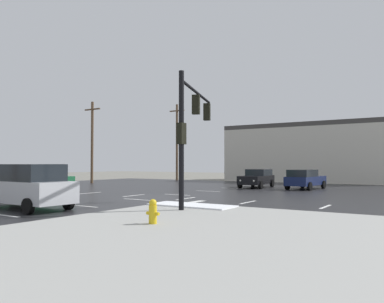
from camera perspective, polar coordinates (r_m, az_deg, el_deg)
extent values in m
plane|color=slate|center=(23.94, -5.00, -6.78)|extent=(120.00, 120.00, 0.00)
cube|color=#232326|center=(23.93, -5.00, -6.76)|extent=(44.00, 44.00, 0.02)
cube|color=#9E9E99|center=(7.61, 12.33, -17.04)|extent=(18.00, 18.00, 0.14)
cube|color=white|center=(17.79, -0.07, -7.96)|extent=(4.00, 1.60, 0.06)
cube|color=silver|center=(17.18, -26.07, -8.49)|extent=(2.00, 0.15, 0.01)
cube|color=silver|center=(19.55, -15.91, -7.77)|extent=(2.00, 0.15, 0.01)
cube|color=silver|center=(22.39, -8.15, -7.06)|extent=(2.00, 0.15, 0.01)
cube|color=silver|center=(25.54, -2.24, -6.42)|extent=(2.00, 0.15, 0.01)
cube|color=silver|center=(28.90, 2.33, -5.89)|extent=(2.00, 0.15, 0.01)
cube|color=silver|center=(32.41, 5.92, -5.44)|extent=(2.00, 0.15, 0.01)
cube|color=silver|center=(36.02, 8.80, -5.06)|extent=(2.00, 0.15, 0.01)
cube|color=silver|center=(39.71, 11.14, -4.75)|extent=(2.00, 0.15, 0.01)
cube|color=silver|center=(34.30, -23.92, -5.09)|extent=(0.15, 2.00, 0.01)
cube|color=silver|center=(31.05, -19.84, -5.50)|extent=(0.15, 2.00, 0.01)
cube|color=silver|center=(27.99, -14.82, -5.96)|extent=(0.15, 2.00, 0.01)
cube|color=silver|center=(25.20, -8.62, -6.47)|extent=(0.15, 2.00, 0.01)
cube|color=silver|center=(22.77, -0.98, -6.99)|extent=(0.15, 2.00, 0.01)
cube|color=silver|center=(20.83, 8.30, -7.45)|extent=(0.15, 2.00, 0.01)
cube|color=silver|center=(19.53, 19.15, -7.75)|extent=(0.15, 2.00, 0.01)
cube|color=silver|center=(18.66, -3.98, -8.13)|extent=(0.45, 7.00, 0.01)
cylinder|color=black|center=(16.17, -1.59, 1.72)|extent=(0.22, 0.22, 5.86)
cylinder|color=black|center=(19.42, 0.79, 8.65)|extent=(2.12, 5.79, 0.14)
cube|color=black|center=(19.02, 0.59, 6.96)|extent=(0.43, 0.38, 0.95)
sphere|color=yellow|center=(19.22, 0.69, 7.73)|extent=(0.20, 0.20, 0.20)
cube|color=black|center=(21.67, 2.22, 5.88)|extent=(0.43, 0.38, 0.95)
sphere|color=yellow|center=(21.86, 2.30, 6.57)|extent=(0.20, 0.20, 0.20)
cube|color=black|center=(16.19, -1.59, 2.67)|extent=(0.28, 0.36, 0.90)
cylinder|color=gold|center=(12.61, -5.83, -9.25)|extent=(0.26, 0.26, 0.60)
sphere|color=gold|center=(12.57, -5.82, -7.58)|extent=(0.25, 0.25, 0.25)
cylinder|color=gold|center=(12.72, -6.47, -9.05)|extent=(0.12, 0.11, 0.11)
cylinder|color=gold|center=(12.50, -5.17, -9.18)|extent=(0.12, 0.11, 0.11)
cube|color=beige|center=(46.71, 17.48, -0.54)|extent=(18.95, 8.00, 6.10)
cube|color=#3F3D3A|center=(46.90, 17.44, 3.50)|extent=(18.95, 8.00, 0.50)
cube|color=#B7BABF|center=(18.95, -23.18, -5.45)|extent=(4.88, 2.16, 0.95)
cube|color=black|center=(18.91, -23.15, -2.88)|extent=(3.44, 1.94, 0.75)
cylinder|color=black|center=(20.88, -23.27, -6.41)|extent=(0.67, 0.25, 0.66)
cylinder|color=black|center=(17.09, -23.12, -7.46)|extent=(0.67, 0.25, 0.66)
cylinder|color=black|center=(18.19, -17.85, -7.17)|extent=(0.67, 0.25, 0.66)
sphere|color=white|center=(21.28, -25.07, -5.01)|extent=(0.18, 0.18, 0.18)
cube|color=#141E47|center=(32.51, 16.50, -4.17)|extent=(2.22, 4.65, 0.70)
cube|color=black|center=(31.86, 16.04, -3.10)|extent=(1.88, 2.62, 0.55)
cylinder|color=black|center=(34.28, 16.05, -4.63)|extent=(0.28, 0.68, 0.66)
cylinder|color=black|center=(33.64, 18.90, -4.66)|extent=(0.28, 0.68, 0.66)
cylinder|color=black|center=(31.47, 13.95, -4.91)|extent=(0.28, 0.68, 0.66)
cylinder|color=black|center=(30.77, 17.02, -4.95)|extent=(0.28, 0.68, 0.66)
sphere|color=white|center=(34.76, 16.95, -4.01)|extent=(0.18, 0.18, 0.18)
sphere|color=white|center=(34.37, 18.75, -4.01)|extent=(0.18, 0.18, 0.18)
cube|color=black|center=(33.55, 9.53, -4.14)|extent=(2.08, 4.60, 0.70)
cube|color=black|center=(34.17, 9.90, -3.05)|extent=(1.81, 2.57, 0.55)
cylinder|color=black|center=(31.83, 10.14, -4.90)|extent=(0.26, 0.67, 0.66)
cylinder|color=black|center=(32.46, 7.12, -4.85)|extent=(0.26, 0.67, 0.66)
cylinder|color=black|center=(34.73, 11.78, -4.63)|extent=(0.26, 0.67, 0.66)
cylinder|color=black|center=(35.31, 8.98, -4.60)|extent=(0.26, 0.67, 0.66)
sphere|color=white|center=(31.29, 9.17, -4.31)|extent=(0.18, 0.18, 0.18)
sphere|color=white|center=(31.70, 7.21, -4.29)|extent=(0.18, 0.18, 0.18)
cube|color=#195933|center=(24.27, -22.75, -4.63)|extent=(1.97, 4.81, 0.95)
cube|color=black|center=(24.24, -22.72, -2.62)|extent=(1.81, 3.37, 0.75)
cylinder|color=black|center=(22.58, -24.76, -6.03)|extent=(0.22, 0.66, 0.66)
cylinder|color=black|center=(24.51, -18.30, -5.76)|extent=(0.22, 0.66, 0.66)
cylinder|color=black|center=(26.04, -21.03, -5.49)|extent=(0.22, 0.66, 0.66)
cylinder|color=brown|center=(41.97, -14.58, 1.30)|extent=(0.28, 0.28, 8.64)
cube|color=brown|center=(42.30, -14.54, 6.07)|extent=(2.20, 0.14, 0.14)
cylinder|color=brown|center=(48.32, -2.25, 1.38)|extent=(0.28, 0.28, 9.54)
cube|color=brown|center=(48.71, -2.24, 6.05)|extent=(2.20, 0.14, 0.14)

